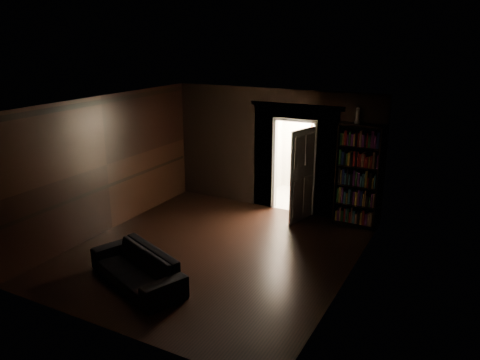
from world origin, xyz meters
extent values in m
plane|color=black|center=(0.00, 0.00, 0.00)|extent=(5.50, 5.50, 0.00)
cube|color=black|center=(-1.23, 2.80, 1.40)|extent=(2.55, 0.10, 2.80)
cube|color=black|center=(1.73, 2.80, 1.40)|extent=(1.55, 0.10, 2.80)
cube|color=black|center=(0.50, 2.80, 2.45)|extent=(0.90, 0.10, 0.70)
cube|color=black|center=(-2.50, 0.00, 1.40)|extent=(0.02, 5.50, 2.80)
cube|color=black|center=(2.50, 0.00, 1.40)|extent=(0.02, 5.50, 2.80)
cube|color=black|center=(0.00, -2.75, 1.40)|extent=(5.00, 0.02, 2.80)
cube|color=beige|center=(0.00, 0.00, 2.80)|extent=(5.00, 5.50, 0.02)
cube|color=silver|center=(0.50, 2.74, 1.05)|extent=(1.04, 0.06, 2.17)
cube|color=beige|center=(0.50, 3.65, -0.05)|extent=(2.20, 1.80, 0.10)
cube|color=beige|center=(0.50, 4.50, 1.20)|extent=(2.20, 0.10, 2.40)
cube|color=beige|center=(-0.55, 3.65, 1.20)|extent=(0.10, 1.60, 2.40)
cube|color=beige|center=(1.55, 3.65, 1.20)|extent=(0.10, 1.60, 2.40)
cube|color=beige|center=(0.50, 3.65, 2.45)|extent=(2.20, 1.80, 0.10)
cube|color=#C86C7C|center=(0.50, 4.44, 2.22)|extent=(2.00, 0.04, 0.26)
imported|color=black|center=(-0.52, -1.55, 0.37)|extent=(2.11, 1.50, 0.74)
cube|color=black|center=(2.00, 2.59, 1.10)|extent=(0.95, 0.66, 2.20)
cube|color=silver|center=(0.67, 4.11, 0.82)|extent=(0.80, 0.74, 1.65)
cube|color=silver|center=(0.87, 2.32, 1.02)|extent=(0.25, 0.84, 2.05)
cube|color=silver|center=(1.89, 2.63, 2.37)|extent=(0.13, 0.13, 0.33)
cube|color=black|center=(0.71, 4.03, 1.77)|extent=(0.59, 0.25, 0.24)
camera|label=1|loc=(4.20, -6.85, 3.94)|focal=35.00mm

